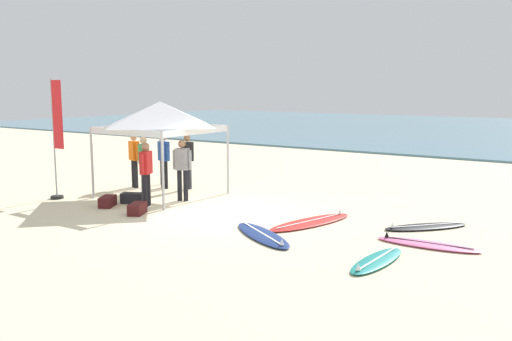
{
  "coord_description": "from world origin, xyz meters",
  "views": [
    {
      "loc": [
        8.35,
        -10.59,
        3.12
      ],
      "look_at": [
        0.42,
        1.03,
        1.0
      ],
      "focal_mm": 38.31,
      "sensor_mm": 36.0,
      "label": 1
    }
  ],
  "objects_px": {
    "person_red": "(146,170)",
    "gear_bag_near_tent": "(108,201)",
    "person_grey": "(182,166)",
    "person_green": "(144,161)",
    "surfboard_navy": "(262,235)",
    "person_blue": "(164,157)",
    "person_orange": "(134,157)",
    "gear_bag_on_sand": "(132,198)",
    "gear_bag_by_pole": "(137,209)",
    "surfboard_pink": "(427,244)",
    "banner_flag": "(57,144)",
    "person_black": "(187,158)",
    "surfboard_teal": "(377,261)",
    "surfboard_black": "(425,227)",
    "surfboard_red": "(311,222)",
    "canopy_tent": "(160,114)"
  },
  "relations": [
    {
      "from": "person_black",
      "to": "person_grey",
      "type": "distance_m",
      "value": 1.76
    },
    {
      "from": "surfboard_pink",
      "to": "person_orange",
      "type": "distance_m",
      "value": 9.82
    },
    {
      "from": "person_red",
      "to": "gear_bag_on_sand",
      "type": "height_order",
      "value": "person_red"
    },
    {
      "from": "person_red",
      "to": "surfboard_black",
      "type": "bearing_deg",
      "value": 15.42
    },
    {
      "from": "person_red",
      "to": "canopy_tent",
      "type": "bearing_deg",
      "value": 118.11
    },
    {
      "from": "person_grey",
      "to": "person_green",
      "type": "distance_m",
      "value": 1.67
    },
    {
      "from": "person_orange",
      "to": "person_green",
      "type": "relative_size",
      "value": 1.0
    },
    {
      "from": "surfboard_navy",
      "to": "gear_bag_by_pole",
      "type": "height_order",
      "value": "gear_bag_by_pole"
    },
    {
      "from": "person_grey",
      "to": "gear_bag_near_tent",
      "type": "distance_m",
      "value": 2.22
    },
    {
      "from": "person_black",
      "to": "banner_flag",
      "type": "xyz_separation_m",
      "value": [
        -2.03,
        -3.2,
        0.59
      ]
    },
    {
      "from": "surfboard_teal",
      "to": "banner_flag",
      "type": "xyz_separation_m",
      "value": [
        -9.67,
        0.35,
        1.54
      ]
    },
    {
      "from": "person_green",
      "to": "person_black",
      "type": "bearing_deg",
      "value": 64.12
    },
    {
      "from": "banner_flag",
      "to": "surfboard_red",
      "type": "bearing_deg",
      "value": 11.82
    },
    {
      "from": "person_green",
      "to": "surfboard_pink",
      "type": "bearing_deg",
      "value": -4.82
    },
    {
      "from": "banner_flag",
      "to": "person_green",
      "type": "bearing_deg",
      "value": 53.91
    },
    {
      "from": "person_red",
      "to": "gear_bag_by_pole",
      "type": "distance_m",
      "value": 1.26
    },
    {
      "from": "surfboard_teal",
      "to": "surfboard_pink",
      "type": "distance_m",
      "value": 1.62
    },
    {
      "from": "canopy_tent",
      "to": "person_black",
      "type": "xyz_separation_m",
      "value": [
        -0.05,
        1.19,
        -1.4
      ]
    },
    {
      "from": "surfboard_black",
      "to": "person_blue",
      "type": "xyz_separation_m",
      "value": [
        -8.35,
        0.33,
        0.95
      ]
    },
    {
      "from": "surfboard_black",
      "to": "banner_flag",
      "type": "bearing_deg",
      "value": -164.86
    },
    {
      "from": "surfboard_navy",
      "to": "person_blue",
      "type": "height_order",
      "value": "person_blue"
    },
    {
      "from": "surfboard_navy",
      "to": "person_red",
      "type": "height_order",
      "value": "person_red"
    },
    {
      "from": "person_red",
      "to": "surfboard_red",
      "type": "bearing_deg",
      "value": 10.2
    },
    {
      "from": "person_red",
      "to": "gear_bag_near_tent",
      "type": "xyz_separation_m",
      "value": [
        -0.84,
        -0.62,
        -0.85
      ]
    },
    {
      "from": "banner_flag",
      "to": "person_black",
      "type": "bearing_deg",
      "value": 57.65
    },
    {
      "from": "surfboard_teal",
      "to": "person_grey",
      "type": "bearing_deg",
      "value": 162.02
    },
    {
      "from": "person_grey",
      "to": "person_green",
      "type": "bearing_deg",
      "value": 174.65
    },
    {
      "from": "person_orange",
      "to": "gear_bag_on_sand",
      "type": "xyz_separation_m",
      "value": [
        1.72,
        -1.72,
        -0.85
      ]
    },
    {
      "from": "surfboard_teal",
      "to": "person_blue",
      "type": "distance_m",
      "value": 9.06
    },
    {
      "from": "person_red",
      "to": "gear_bag_on_sand",
      "type": "distance_m",
      "value": 1.06
    },
    {
      "from": "surfboard_red",
      "to": "surfboard_black",
      "type": "bearing_deg",
      "value": 24.77
    },
    {
      "from": "person_blue",
      "to": "person_red",
      "type": "height_order",
      "value": "same"
    },
    {
      "from": "gear_bag_by_pole",
      "to": "person_orange",
      "type": "bearing_deg",
      "value": 137.47
    },
    {
      "from": "person_black",
      "to": "person_grey",
      "type": "bearing_deg",
      "value": -53.19
    },
    {
      "from": "surfboard_navy",
      "to": "surfboard_pink",
      "type": "relative_size",
      "value": 1.09
    },
    {
      "from": "surfboard_navy",
      "to": "surfboard_pink",
      "type": "bearing_deg",
      "value": 22.29
    },
    {
      "from": "person_blue",
      "to": "gear_bag_on_sand",
      "type": "xyz_separation_m",
      "value": [
        0.86,
        -2.15,
        -0.85
      ]
    },
    {
      "from": "surfboard_teal",
      "to": "gear_bag_near_tent",
      "type": "xyz_separation_m",
      "value": [
        -7.74,
        0.44,
        0.1
      ]
    },
    {
      "from": "banner_flag",
      "to": "gear_bag_near_tent",
      "type": "height_order",
      "value": "banner_flag"
    },
    {
      "from": "canopy_tent",
      "to": "surfboard_black",
      "type": "xyz_separation_m",
      "value": [
        7.56,
        0.6,
        -2.35
      ]
    },
    {
      "from": "surfboard_pink",
      "to": "person_blue",
      "type": "relative_size",
      "value": 1.22
    },
    {
      "from": "person_blue",
      "to": "banner_flag",
      "type": "xyz_separation_m",
      "value": [
        -1.28,
        -2.93,
        0.59
      ]
    },
    {
      "from": "person_grey",
      "to": "person_red",
      "type": "height_order",
      "value": "same"
    },
    {
      "from": "surfboard_teal",
      "to": "banner_flag",
      "type": "height_order",
      "value": "banner_flag"
    },
    {
      "from": "surfboard_red",
      "to": "person_orange",
      "type": "xyz_separation_m",
      "value": [
        -6.88,
        0.98,
        0.95
      ]
    },
    {
      "from": "banner_flag",
      "to": "gear_bag_on_sand",
      "type": "distance_m",
      "value": 2.69
    },
    {
      "from": "surfboard_teal",
      "to": "person_orange",
      "type": "height_order",
      "value": "person_orange"
    },
    {
      "from": "surfboard_navy",
      "to": "surfboard_red",
      "type": "height_order",
      "value": "same"
    },
    {
      "from": "gear_bag_near_tent",
      "to": "surfboard_teal",
      "type": "bearing_deg",
      "value": -3.24
    },
    {
      "from": "canopy_tent",
      "to": "gear_bag_near_tent",
      "type": "height_order",
      "value": "canopy_tent"
    }
  ]
}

